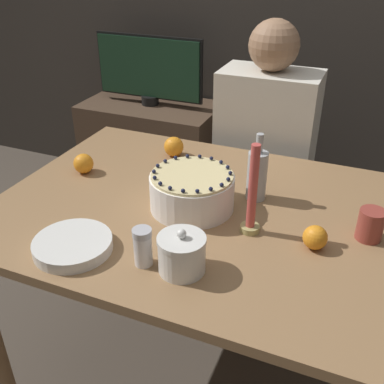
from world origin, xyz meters
TOP-DOWN VIEW (x-y plane):
  - ground_plane at (0.00, 0.00)m, footprint 12.00×12.00m
  - dining_table at (0.00, 0.00)m, footprint 1.28×0.93m
  - cake at (-0.04, -0.01)m, footprint 0.26×0.26m
  - sugar_bowl at (0.05, -0.29)m, footprint 0.12×0.12m
  - sugar_shaker at (-0.04, -0.31)m, footprint 0.05×0.05m
  - plate_stack at (-0.24, -0.33)m, footprint 0.21×0.21m
  - candle at (0.16, -0.07)m, footprint 0.05×0.05m
  - bottle at (0.13, 0.12)m, footprint 0.06×0.06m
  - cup at (0.47, 0.03)m, footprint 0.07×0.07m
  - orange_fruit_0 at (-0.24, 0.31)m, footprint 0.07×0.07m
  - orange_fruit_1 at (-0.47, 0.06)m, footprint 0.07×0.07m
  - orange_fruit_2 at (0.34, -0.07)m, footprint 0.07×0.07m
  - person_man_blue_shirt at (0.03, 0.66)m, footprint 0.40×0.34m
  - side_cabinet at (-0.77, 1.13)m, footprint 0.79×0.44m
  - tv_monitor at (-0.77, 1.14)m, footprint 0.64×0.10m

SIDE VIEW (x-z plane):
  - ground_plane at x=0.00m, z-range 0.00..0.00m
  - side_cabinet at x=-0.77m, z-range 0.00..0.62m
  - person_man_blue_shirt at x=0.03m, z-range -0.08..1.12m
  - dining_table at x=0.00m, z-range 0.25..0.99m
  - plate_stack at x=-0.24m, z-range 0.74..0.77m
  - orange_fruit_2 at x=0.34m, z-range 0.74..0.81m
  - orange_fruit_1 at x=-0.47m, z-range 0.74..0.81m
  - orange_fruit_0 at x=-0.24m, z-range 0.74..0.82m
  - cup at x=0.47m, z-range 0.74..0.83m
  - sugar_bowl at x=0.05m, z-range 0.73..0.85m
  - sugar_shaker at x=-0.04m, z-range 0.74..0.85m
  - cake at x=-0.04m, z-range 0.74..0.86m
  - tv_monitor at x=-0.77m, z-range 0.63..1.01m
  - bottle at x=0.13m, z-range 0.72..0.94m
  - candle at x=0.16m, z-range 0.72..0.98m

